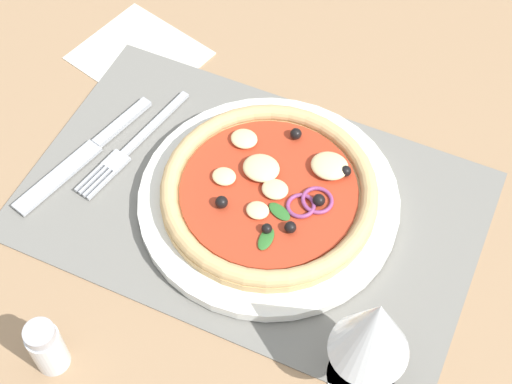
% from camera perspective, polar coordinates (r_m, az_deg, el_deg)
% --- Properties ---
extents(ground_plane, '(1.90, 1.40, 0.02)m').
position_cam_1_polar(ground_plane, '(0.86, -0.32, -1.36)').
color(ground_plane, '#9E7A56').
extents(placemat, '(0.48, 0.31, 0.00)m').
position_cam_1_polar(placemat, '(0.84, -0.32, -0.84)').
color(placemat, slate).
rests_on(placemat, ground_plane).
extents(plate, '(0.28, 0.28, 0.01)m').
position_cam_1_polar(plate, '(0.84, 0.94, -0.61)').
color(plate, silver).
rests_on(plate, placemat).
extents(pizza, '(0.23, 0.23, 0.03)m').
position_cam_1_polar(pizza, '(0.82, 1.01, 0.10)').
color(pizza, tan).
rests_on(pizza, plate).
extents(fork, '(0.05, 0.18, 0.00)m').
position_cam_1_polar(fork, '(0.89, -9.19, 3.19)').
color(fork, '#B2B5BA').
rests_on(fork, placemat).
extents(knife, '(0.07, 0.20, 0.01)m').
position_cam_1_polar(knife, '(0.90, -12.43, 2.68)').
color(knife, '#B2B5BA').
rests_on(knife, placemat).
extents(wine_glass, '(0.07, 0.07, 0.15)m').
position_cam_1_polar(wine_glass, '(0.67, 8.57, -10.05)').
color(wine_glass, silver).
rests_on(wine_glass, ground_plane).
extents(napkin, '(0.17, 0.16, 0.00)m').
position_cam_1_polar(napkin, '(0.99, -8.52, 9.85)').
color(napkin, silver).
rests_on(napkin, ground_plane).
extents(pepper_shaker, '(0.03, 0.03, 0.07)m').
position_cam_1_polar(pepper_shaker, '(0.76, -15.03, -10.88)').
color(pepper_shaker, silver).
rests_on(pepper_shaker, ground_plane).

